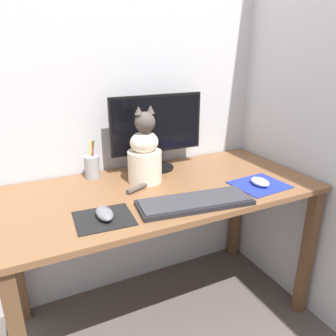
{
  "coord_description": "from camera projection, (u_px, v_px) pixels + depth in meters",
  "views": [
    {
      "loc": [
        -0.57,
        -1.23,
        1.31
      ],
      "look_at": [
        -0.0,
        -0.06,
        0.83
      ],
      "focal_mm": 35.0,
      "sensor_mm": 36.0,
      "label": 1
    }
  ],
  "objects": [
    {
      "name": "pen_cup",
      "position": [
        92.0,
        167.0,
        1.57
      ],
      "size": [
        0.07,
        0.07,
        0.18
      ],
      "color": "#99999E",
      "rests_on": "desk"
    },
    {
      "name": "keyboard",
      "position": [
        195.0,
        202.0,
        1.31
      ],
      "size": [
        0.48,
        0.22,
        0.02
      ],
      "rotation": [
        0.0,
        0.0,
        -0.13
      ],
      "color": "black",
      "rests_on": "desk"
    },
    {
      "name": "cat",
      "position": [
        145.0,
        154.0,
        1.5
      ],
      "size": [
        0.22,
        0.21,
        0.36
      ],
      "rotation": [
        0.0,
        0.0,
        0.08
      ],
      "color": "beige",
      "rests_on": "desk"
    },
    {
      "name": "desk",
      "position": [
        163.0,
        206.0,
        1.51
      ],
      "size": [
        1.39,
        0.66,
        0.72
      ],
      "color": "brown",
      "rests_on": "ground_plane"
    },
    {
      "name": "wall_back",
      "position": [
        131.0,
        61.0,
        1.6
      ],
      "size": [
        7.0,
        0.04,
        2.5
      ],
      "color": "silver",
      "rests_on": "ground_plane"
    },
    {
      "name": "computer_mouse_left",
      "position": [
        104.0,
        213.0,
        1.19
      ],
      "size": [
        0.06,
        0.11,
        0.04
      ],
      "color": "slate",
      "rests_on": "mousepad_left"
    },
    {
      "name": "wall_side_right",
      "position": [
        297.0,
        61.0,
        1.59
      ],
      "size": [
        0.04,
        7.0,
        2.5
      ],
      "rotation": [
        0.0,
        0.0,
        1.57
      ],
      "color": "silver",
      "rests_on": "ground_plane"
    },
    {
      "name": "computer_mouse_right",
      "position": [
        260.0,
        182.0,
        1.48
      ],
      "size": [
        0.06,
        0.1,
        0.03
      ],
      "color": "white",
      "rests_on": "mousepad_right"
    },
    {
      "name": "mousepad_left",
      "position": [
        104.0,
        218.0,
        1.2
      ],
      "size": [
        0.22,
        0.2,
        0.0
      ],
      "rotation": [
        0.0,
        0.0,
        -0.07
      ],
      "color": "black",
      "rests_on": "desk"
    },
    {
      "name": "monitor",
      "position": [
        157.0,
        129.0,
        1.63
      ],
      "size": [
        0.48,
        0.17,
        0.38
      ],
      "color": "black",
      "rests_on": "desk"
    },
    {
      "name": "ground_plane",
      "position": [
        164.0,
        313.0,
        1.72
      ],
      "size": [
        12.0,
        12.0,
        0.0
      ],
      "primitive_type": "plane",
      "color": "#564C47"
    },
    {
      "name": "mousepad_right",
      "position": [
        259.0,
        185.0,
        1.5
      ],
      "size": [
        0.24,
        0.22,
        0.0
      ],
      "rotation": [
        0.0,
        0.0,
        0.07
      ],
      "color": "#1E2D9E",
      "rests_on": "desk"
    }
  ]
}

